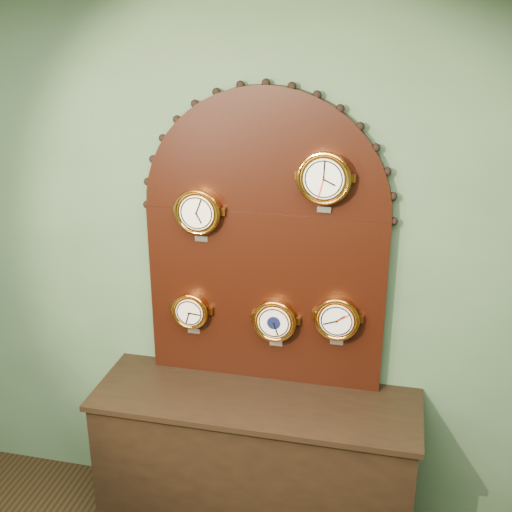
% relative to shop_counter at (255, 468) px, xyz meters
% --- Properties ---
extents(wall_back, '(4.00, 0.00, 4.00)m').
position_rel_shop_counter_xyz_m(wall_back, '(0.00, 0.27, 1.00)').
color(wall_back, '#425F41').
rests_on(wall_back, ground).
extents(shop_counter, '(1.60, 0.50, 0.80)m').
position_rel_shop_counter_xyz_m(shop_counter, '(0.00, 0.00, 0.00)').
color(shop_counter, black).
rests_on(shop_counter, ground_plane).
extents(display_board, '(1.26, 0.06, 1.53)m').
position_rel_shop_counter_xyz_m(display_board, '(0.00, 0.22, 1.23)').
color(display_board, black).
rests_on(display_board, shop_counter).
extents(roman_clock, '(0.23, 0.08, 0.28)m').
position_rel_shop_counter_xyz_m(roman_clock, '(-0.32, 0.15, 1.33)').
color(roman_clock, orange).
rests_on(roman_clock, display_board).
extents(arabic_clock, '(0.25, 0.08, 0.30)m').
position_rel_shop_counter_xyz_m(arabic_clock, '(0.29, 0.15, 1.53)').
color(arabic_clock, orange).
rests_on(arabic_clock, display_board).
extents(hygrometer, '(0.19, 0.08, 0.24)m').
position_rel_shop_counter_xyz_m(hygrometer, '(-0.37, 0.15, 0.80)').
color(hygrometer, orange).
rests_on(hygrometer, display_board).
extents(barometer, '(0.22, 0.08, 0.27)m').
position_rel_shop_counter_xyz_m(barometer, '(0.07, 0.15, 0.79)').
color(barometer, orange).
rests_on(barometer, display_board).
extents(tide_clock, '(0.22, 0.08, 0.27)m').
position_rel_shop_counter_xyz_m(tide_clock, '(0.38, 0.15, 0.84)').
color(tide_clock, orange).
rests_on(tide_clock, display_board).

